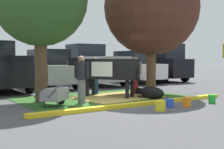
{
  "coord_description": "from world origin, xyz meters",
  "views": [
    {
      "loc": [
        -5.78,
        -7.9,
        1.52
      ],
      "look_at": [
        0.86,
        1.88,
        0.9
      ],
      "focal_mm": 47.67,
      "sensor_mm": 36.0,
      "label": 1
    }
  ],
  "objects": [
    {
      "name": "bucket_blue",
      "position": [
        0.89,
        -1.25,
        0.14
      ],
      "size": [
        0.33,
        0.33,
        0.26
      ],
      "color": "blue",
      "rests_on": "ground"
    },
    {
      "name": "person_handler",
      "position": [
        0.88,
        3.22,
        0.85
      ],
      "size": [
        0.5,
        0.34,
        1.58
      ],
      "color": "#23478C",
      "rests_on": "ground"
    },
    {
      "name": "curb_yellow",
      "position": [
        0.4,
        -0.49,
        0.06
      ],
      "size": [
        7.63,
        0.24,
        0.12
      ],
      "primitive_type": "cube",
      "color": "yellow",
      "rests_on": "ground"
    },
    {
      "name": "bucket_green",
      "position": [
        2.76,
        -1.44,
        0.15
      ],
      "size": [
        0.27,
        0.27,
        0.29
      ],
      "color": "green",
      "rests_on": "ground"
    },
    {
      "name": "hay_bedding",
      "position": [
        0.86,
        1.58,
        0.03
      ],
      "size": [
        3.47,
        2.77,
        0.04
      ],
      "primitive_type": "cube",
      "rotation": [
        0.0,
        0.0,
        0.12
      ],
      "color": "tan",
      "rests_on": "ground"
    },
    {
      "name": "sedan_silver",
      "position": [
        0.23,
        6.91,
        0.98
      ],
      "size": [
        2.05,
        4.41,
        2.02
      ],
      "color": "silver",
      "rests_on": "ground"
    },
    {
      "name": "bucket_orange",
      "position": [
        1.43,
        -1.5,
        0.16
      ],
      "size": [
        0.29,
        0.29,
        0.3
      ],
      "color": "orange",
      "rests_on": "ground"
    },
    {
      "name": "wheelbarrow",
      "position": [
        -2.01,
        0.86,
        0.39
      ],
      "size": [
        1.39,
        1.31,
        0.63
      ],
      "color": "gray",
      "rests_on": "ground"
    },
    {
      "name": "shade_tree_right",
      "position": [
        2.81,
        1.76,
        3.7
      ],
      "size": [
        4.06,
        4.06,
        5.75
      ],
      "color": "brown",
      "rests_on": "ground"
    },
    {
      "name": "grass_island",
      "position": [
        0.4,
        1.73,
        0.01
      ],
      "size": [
        6.43,
        4.15,
        0.02
      ],
      "primitive_type": "cube",
      "color": "#2D5B23",
      "rests_on": "ground"
    },
    {
      "name": "pickup_truck_maroon",
      "position": [
        3.16,
        7.37,
        1.11
      ],
      "size": [
        2.25,
        5.41,
        2.42
      ],
      "color": "#B7B7BC",
      "rests_on": "ground"
    },
    {
      "name": "person_visitor_near",
      "position": [
        -1.04,
        0.91,
        0.87
      ],
      "size": [
        0.34,
        0.45,
        1.63
      ],
      "color": "slate",
      "rests_on": "ground"
    },
    {
      "name": "calf_lying",
      "position": [
        1.74,
        0.54,
        0.24
      ],
      "size": [
        0.65,
        1.33,
        0.48
      ],
      "color": "black",
      "rests_on": "ground"
    },
    {
      "name": "person_visitor_far",
      "position": [
        2.11,
        1.93,
        0.87
      ],
      "size": [
        0.34,
        0.46,
        1.62
      ],
      "color": "maroon",
      "rests_on": "ground"
    },
    {
      "name": "suv_black",
      "position": [
        8.35,
        7.18,
        1.27
      ],
      "size": [
        2.15,
        4.61,
        2.52
      ],
      "color": "black",
      "rests_on": "ground"
    },
    {
      "name": "bucket_yellow",
      "position": [
        0.24,
        -1.54,
        0.16
      ],
      "size": [
        0.34,
        0.34,
        0.3
      ],
      "color": "yellow",
      "rests_on": "ground"
    },
    {
      "name": "hatchback_white",
      "position": [
        5.93,
        6.94,
        0.98
      ],
      "size": [
        2.05,
        4.41,
        2.02
      ],
      "color": "silver",
      "rests_on": "ground"
    },
    {
      "name": "cow_holstein",
      "position": [
        0.61,
        1.87,
        1.11
      ],
      "size": [
        1.92,
        2.88,
        1.57
      ],
      "color": "black",
      "rests_on": "ground"
    },
    {
      "name": "ground_plane",
      "position": [
        0.0,
        0.0,
        0.0
      ],
      "size": [
        80.0,
        80.0,
        0.0
      ],
      "primitive_type": "plane",
      "color": "#4C4C4F"
    }
  ]
}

